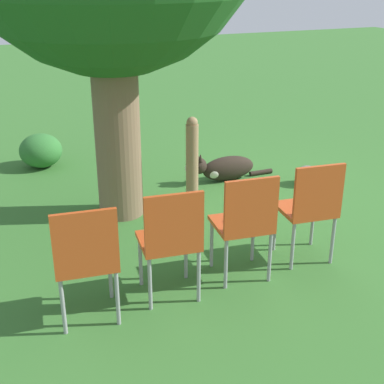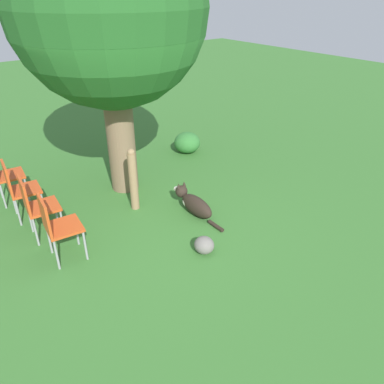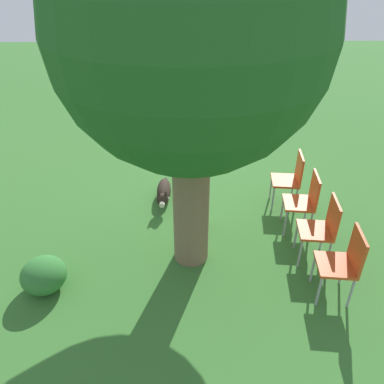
{
  "view_description": "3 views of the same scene",
  "coord_description": "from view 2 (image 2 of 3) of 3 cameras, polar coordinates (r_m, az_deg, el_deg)",
  "views": [
    {
      "loc": [
        -4.93,
        2.35,
        2.39
      ],
      "look_at": [
        -0.74,
        0.58,
        0.49
      ],
      "focal_mm": 50.0,
      "sensor_mm": 36.0,
      "label": 1
    },
    {
      "loc": [
        -2.55,
        -4.28,
        3.17
      ],
      "look_at": [
        0.44,
        -0.46,
        0.44
      ],
      "focal_mm": 35.0,
      "sensor_mm": 36.0,
      "label": 2
    },
    {
      "loc": [
        0.18,
        4.95,
        3.47
      ],
      "look_at": [
        0.1,
        1.07,
        1.06
      ],
      "focal_mm": 35.0,
      "sensor_mm": 36.0,
      "label": 3
    }
  ],
  "objects": [
    {
      "name": "ground_plane",
      "position": [
        5.9,
        -6.12,
        -3.31
      ],
      "size": [
        30.0,
        30.0,
        0.0
      ],
      "primitive_type": "plane",
      "color": "#38702D"
    },
    {
      "name": "red_chair_1",
      "position": [
        5.51,
        -22.76,
        -1.64
      ],
      "size": [
        0.47,
        0.48,
        0.93
      ],
      "rotation": [
        0.0,
        0.0,
        -0.11
      ],
      "color": "#D14C1E",
      "rests_on": "ground_plane"
    },
    {
      "name": "red_chair_2",
      "position": [
        6.07,
        -25.0,
        0.76
      ],
      "size": [
        0.47,
        0.48,
        0.93
      ],
      "rotation": [
        0.0,
        0.0,
        -0.11
      ],
      "color": "#D14C1E",
      "rests_on": "ground_plane"
    },
    {
      "name": "red_chair_3",
      "position": [
        6.65,
        -26.86,
        2.75
      ],
      "size": [
        0.47,
        0.48,
        0.93
      ],
      "rotation": [
        0.0,
        0.0,
        -0.11
      ],
      "color": "#D14C1E",
      "rests_on": "ground_plane"
    },
    {
      "name": "red_chair_0",
      "position": [
        4.97,
        -20.0,
        -4.57
      ],
      "size": [
        0.47,
        0.48,
        0.93
      ],
      "rotation": [
        0.0,
        0.0,
        -0.11
      ],
      "color": "#D14C1E",
      "rests_on": "ground_plane"
    },
    {
      "name": "dog",
      "position": [
        5.82,
        0.27,
        -1.78
      ],
      "size": [
        0.24,
        1.16,
        0.4
      ],
      "rotation": [
        0.0,
        0.0,
        1.56
      ],
      "color": "#2D231C",
      "rests_on": "ground_plane"
    },
    {
      "name": "low_shrub",
      "position": [
        7.94,
        -0.74,
        7.54
      ],
      "size": [
        0.55,
        0.55,
        0.44
      ],
      "color": "#337533",
      "rests_on": "ground_plane"
    },
    {
      "name": "fence_post",
      "position": [
        5.83,
        -8.96,
        1.95
      ],
      "size": [
        0.13,
        0.13,
        1.02
      ],
      "color": "#937551",
      "rests_on": "ground_plane"
    },
    {
      "name": "garden_rock",
      "position": [
        5.02,
        1.86,
        -8.08
      ],
      "size": [
        0.26,
        0.28,
        0.23
      ],
      "color": "slate",
      "rests_on": "ground_plane"
    },
    {
      "name": "oak_tree",
      "position": [
        5.95,
        -12.67,
        25.57
      ],
      "size": [
        2.86,
        2.86,
        4.3
      ],
      "color": "#7A6047",
      "rests_on": "ground_plane"
    }
  ]
}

